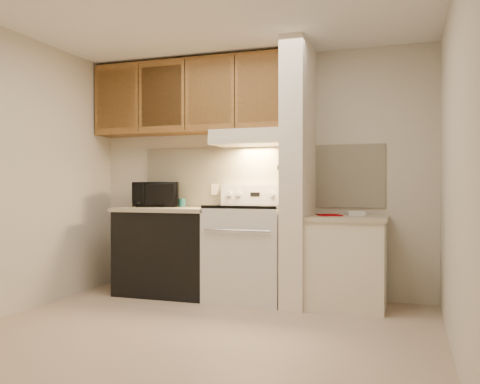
% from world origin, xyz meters
% --- Properties ---
extents(floor, '(3.60, 3.60, 0.00)m').
position_xyz_m(floor, '(0.00, 0.00, 0.00)').
color(floor, tan).
rests_on(floor, ground).
extents(ceiling, '(3.60, 3.60, 0.00)m').
position_xyz_m(ceiling, '(0.00, 0.00, 2.50)').
color(ceiling, white).
rests_on(ceiling, wall_back).
extents(wall_back, '(3.60, 2.50, 0.02)m').
position_xyz_m(wall_back, '(0.00, 1.50, 1.25)').
color(wall_back, beige).
rests_on(wall_back, floor).
extents(wall_left, '(0.02, 3.00, 2.50)m').
position_xyz_m(wall_left, '(-1.80, 0.00, 1.25)').
color(wall_left, beige).
rests_on(wall_left, floor).
extents(wall_right, '(0.02, 3.00, 2.50)m').
position_xyz_m(wall_right, '(1.80, 0.00, 1.25)').
color(wall_right, beige).
rests_on(wall_right, floor).
extents(backsplash, '(2.60, 0.02, 0.63)m').
position_xyz_m(backsplash, '(0.00, 1.49, 1.24)').
color(backsplash, '#FFF6D0').
rests_on(backsplash, wall_back).
extents(range_body, '(0.76, 0.65, 0.92)m').
position_xyz_m(range_body, '(0.00, 1.16, 0.46)').
color(range_body, silver).
rests_on(range_body, floor).
extents(oven_window, '(0.50, 0.01, 0.30)m').
position_xyz_m(oven_window, '(0.00, 0.84, 0.50)').
color(oven_window, black).
rests_on(oven_window, range_body).
extents(oven_handle, '(0.65, 0.02, 0.02)m').
position_xyz_m(oven_handle, '(0.00, 0.80, 0.72)').
color(oven_handle, silver).
rests_on(oven_handle, range_body).
extents(cooktop, '(0.74, 0.64, 0.03)m').
position_xyz_m(cooktop, '(0.00, 1.16, 0.94)').
color(cooktop, black).
rests_on(cooktop, range_body).
extents(range_backguard, '(0.76, 0.08, 0.20)m').
position_xyz_m(range_backguard, '(0.00, 1.44, 1.05)').
color(range_backguard, silver).
rests_on(range_backguard, range_body).
extents(range_display, '(0.10, 0.01, 0.04)m').
position_xyz_m(range_display, '(0.00, 1.40, 1.05)').
color(range_display, black).
rests_on(range_display, range_backguard).
extents(range_knob_left_outer, '(0.05, 0.02, 0.05)m').
position_xyz_m(range_knob_left_outer, '(-0.28, 1.40, 1.05)').
color(range_knob_left_outer, silver).
rests_on(range_knob_left_outer, range_backguard).
extents(range_knob_left_inner, '(0.05, 0.02, 0.05)m').
position_xyz_m(range_knob_left_inner, '(-0.18, 1.40, 1.05)').
color(range_knob_left_inner, silver).
rests_on(range_knob_left_inner, range_backguard).
extents(range_knob_right_inner, '(0.05, 0.02, 0.05)m').
position_xyz_m(range_knob_right_inner, '(0.18, 1.40, 1.05)').
color(range_knob_right_inner, silver).
rests_on(range_knob_right_inner, range_backguard).
extents(range_knob_right_outer, '(0.05, 0.02, 0.05)m').
position_xyz_m(range_knob_right_outer, '(0.28, 1.40, 1.05)').
color(range_knob_right_outer, silver).
rests_on(range_knob_right_outer, range_backguard).
extents(dishwasher_front, '(1.00, 0.63, 0.87)m').
position_xyz_m(dishwasher_front, '(-0.88, 1.17, 0.43)').
color(dishwasher_front, black).
rests_on(dishwasher_front, floor).
extents(left_countertop, '(1.04, 0.67, 0.04)m').
position_xyz_m(left_countertop, '(-0.88, 1.17, 0.89)').
color(left_countertop, '#B7AB8D').
rests_on(left_countertop, dishwasher_front).
extents(spoon_rest, '(0.22, 0.13, 0.01)m').
position_xyz_m(spoon_rest, '(-0.99, 1.36, 0.92)').
color(spoon_rest, black).
rests_on(spoon_rest, left_countertop).
extents(teal_jar, '(0.09, 0.09, 0.09)m').
position_xyz_m(teal_jar, '(-0.83, 1.39, 0.96)').
color(teal_jar, '#1E5B59').
rests_on(teal_jar, left_countertop).
extents(outlet, '(0.08, 0.01, 0.12)m').
position_xyz_m(outlet, '(-0.48, 1.48, 1.10)').
color(outlet, beige).
rests_on(outlet, backsplash).
extents(microwave, '(0.58, 0.49, 0.27)m').
position_xyz_m(microwave, '(-1.10, 1.31, 1.04)').
color(microwave, black).
rests_on(microwave, left_countertop).
extents(partition_pillar, '(0.22, 0.70, 2.50)m').
position_xyz_m(partition_pillar, '(0.51, 1.15, 1.25)').
color(partition_pillar, white).
rests_on(partition_pillar, floor).
extents(pillar_trim, '(0.01, 0.70, 0.04)m').
position_xyz_m(pillar_trim, '(0.39, 1.15, 1.30)').
color(pillar_trim, brown).
rests_on(pillar_trim, partition_pillar).
extents(knife_strip, '(0.02, 0.42, 0.04)m').
position_xyz_m(knife_strip, '(0.39, 1.10, 1.32)').
color(knife_strip, black).
rests_on(knife_strip, partition_pillar).
extents(knife_blade_a, '(0.01, 0.03, 0.16)m').
position_xyz_m(knife_blade_a, '(0.38, 0.95, 1.22)').
color(knife_blade_a, silver).
rests_on(knife_blade_a, knife_strip).
extents(knife_handle_a, '(0.02, 0.02, 0.10)m').
position_xyz_m(knife_handle_a, '(0.38, 0.94, 1.37)').
color(knife_handle_a, black).
rests_on(knife_handle_a, knife_strip).
extents(knife_blade_b, '(0.01, 0.04, 0.18)m').
position_xyz_m(knife_blade_b, '(0.38, 1.03, 1.21)').
color(knife_blade_b, silver).
rests_on(knife_blade_b, knife_strip).
extents(knife_handle_b, '(0.02, 0.02, 0.10)m').
position_xyz_m(knife_handle_b, '(0.38, 1.02, 1.37)').
color(knife_handle_b, black).
rests_on(knife_handle_b, knife_strip).
extents(knife_blade_c, '(0.01, 0.04, 0.20)m').
position_xyz_m(knife_blade_c, '(0.38, 1.11, 1.20)').
color(knife_blade_c, silver).
rests_on(knife_blade_c, knife_strip).
extents(knife_handle_c, '(0.02, 0.02, 0.10)m').
position_xyz_m(knife_handle_c, '(0.38, 1.10, 1.37)').
color(knife_handle_c, black).
rests_on(knife_handle_c, knife_strip).
extents(knife_blade_d, '(0.01, 0.04, 0.16)m').
position_xyz_m(knife_blade_d, '(0.38, 1.17, 1.22)').
color(knife_blade_d, silver).
rests_on(knife_blade_d, knife_strip).
extents(knife_handle_d, '(0.02, 0.02, 0.10)m').
position_xyz_m(knife_handle_d, '(0.38, 1.18, 1.37)').
color(knife_handle_d, black).
rests_on(knife_handle_d, knife_strip).
extents(knife_blade_e, '(0.01, 0.04, 0.18)m').
position_xyz_m(knife_blade_e, '(0.38, 1.27, 1.21)').
color(knife_blade_e, silver).
rests_on(knife_blade_e, knife_strip).
extents(knife_handle_e, '(0.02, 0.02, 0.10)m').
position_xyz_m(knife_handle_e, '(0.38, 1.27, 1.37)').
color(knife_handle_e, black).
rests_on(knife_handle_e, knife_strip).
extents(oven_mitt, '(0.03, 0.09, 0.22)m').
position_xyz_m(oven_mitt, '(0.38, 1.32, 1.21)').
color(oven_mitt, slate).
rests_on(oven_mitt, partition_pillar).
extents(right_cab_base, '(0.70, 0.60, 0.81)m').
position_xyz_m(right_cab_base, '(0.97, 1.15, 0.40)').
color(right_cab_base, beige).
rests_on(right_cab_base, floor).
extents(right_countertop, '(0.74, 0.64, 0.04)m').
position_xyz_m(right_countertop, '(0.97, 1.15, 0.83)').
color(right_countertop, '#B7AB8D').
rests_on(right_countertop, right_cab_base).
extents(red_folder, '(0.29, 0.34, 0.01)m').
position_xyz_m(red_folder, '(0.79, 1.25, 0.85)').
color(red_folder, '#A20107').
rests_on(red_folder, right_countertop).
extents(white_box, '(0.18, 0.14, 0.04)m').
position_xyz_m(white_box, '(1.04, 1.33, 0.87)').
color(white_box, white).
rests_on(white_box, right_countertop).
extents(range_hood, '(0.78, 0.44, 0.15)m').
position_xyz_m(range_hood, '(0.00, 1.28, 1.62)').
color(range_hood, beige).
rests_on(range_hood, upper_cabinets).
extents(hood_lip, '(0.78, 0.04, 0.06)m').
position_xyz_m(hood_lip, '(0.00, 1.07, 1.58)').
color(hood_lip, beige).
rests_on(hood_lip, range_hood).
extents(upper_cabinets, '(2.18, 0.33, 0.77)m').
position_xyz_m(upper_cabinets, '(-0.69, 1.32, 2.08)').
color(upper_cabinets, brown).
rests_on(upper_cabinets, wall_back).
extents(cab_door_a, '(0.46, 0.01, 0.63)m').
position_xyz_m(cab_door_a, '(-1.51, 1.17, 2.08)').
color(cab_door_a, brown).
rests_on(cab_door_a, upper_cabinets).
extents(cab_gap_a, '(0.01, 0.01, 0.73)m').
position_xyz_m(cab_gap_a, '(-1.23, 1.16, 2.08)').
color(cab_gap_a, black).
rests_on(cab_gap_a, upper_cabinets).
extents(cab_door_b, '(0.46, 0.01, 0.63)m').
position_xyz_m(cab_door_b, '(-0.96, 1.17, 2.08)').
color(cab_door_b, brown).
rests_on(cab_door_b, upper_cabinets).
extents(cab_gap_b, '(0.01, 0.01, 0.73)m').
position_xyz_m(cab_gap_b, '(-0.69, 1.16, 2.08)').
color(cab_gap_b, black).
rests_on(cab_gap_b, upper_cabinets).
extents(cab_door_c, '(0.46, 0.01, 0.63)m').
position_xyz_m(cab_door_c, '(-0.42, 1.17, 2.08)').
color(cab_door_c, brown).
rests_on(cab_door_c, upper_cabinets).
extents(cab_gap_c, '(0.01, 0.01, 0.73)m').
position_xyz_m(cab_gap_c, '(-0.14, 1.16, 2.08)').
color(cab_gap_c, black).
rests_on(cab_gap_c, upper_cabinets).
extents(cab_door_d, '(0.46, 0.01, 0.63)m').
position_xyz_m(cab_door_d, '(0.13, 1.17, 2.08)').
color(cab_door_d, brown).
rests_on(cab_door_d, upper_cabinets).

